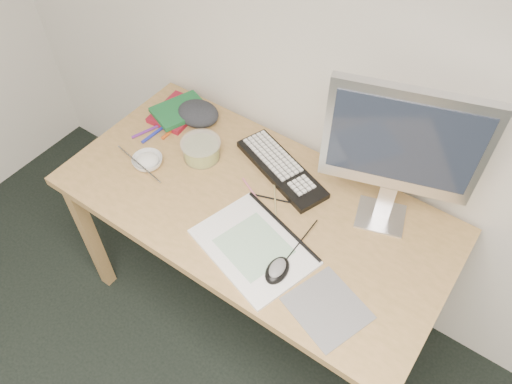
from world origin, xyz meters
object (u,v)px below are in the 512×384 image
desk (254,217)px  rice_bowl (148,162)px  monitor (402,146)px  sketchpad (254,247)px  keyboard (281,169)px

desk → rice_bowl: bearing=-169.7°
monitor → rice_bowl: (-0.83, -0.28, -0.32)m
rice_bowl → monitor: bearing=18.7°
desk → rice_bowl: (-0.43, -0.08, 0.10)m
sketchpad → monitor: monitor is taller
desk → monitor: bearing=27.1°
keyboard → rice_bowl: (-0.43, -0.26, 0.01)m
sketchpad → keyboard: keyboard is taller
desk → keyboard: keyboard is taller
desk → monitor: size_ratio=2.56×
desk → rice_bowl: size_ratio=12.22×
keyboard → monitor: monitor is taller
sketchpad → rice_bowl: size_ratio=3.30×
sketchpad → keyboard: (-0.12, 0.34, 0.01)m
monitor → keyboard: bearing=164.9°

